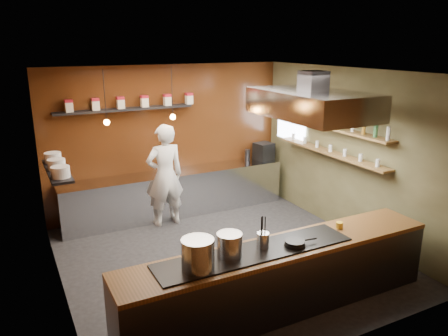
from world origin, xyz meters
TOP-DOWN VIEW (x-y plane):
  - floor at (0.00, 0.00)m, footprint 5.00×5.00m
  - back_wall at (0.00, 2.50)m, footprint 5.00×0.00m
  - left_wall at (-2.50, 0.00)m, footprint 0.00×5.00m
  - right_wall at (2.50, 0.00)m, footprint 0.00×5.00m
  - ceiling at (0.00, 0.00)m, footprint 5.00×5.00m
  - window_pane at (2.45, 1.70)m, footprint 0.00×1.00m
  - prep_counter at (0.00, 2.17)m, footprint 4.60×0.65m
  - pass_counter at (-0.00, -1.60)m, footprint 4.40×0.72m
  - tin_shelf at (-0.90, 2.36)m, footprint 2.60×0.26m
  - plate_shelf at (-2.34, 1.00)m, footprint 0.30×1.40m
  - bottle_shelf_upper at (2.34, 0.30)m, footprint 0.26×2.80m
  - bottle_shelf_lower at (2.34, 0.30)m, footprint 0.26×2.80m
  - extractor_hood at (1.30, -0.40)m, footprint 1.20×2.00m
  - pendant_left at (-1.40, 1.70)m, footprint 0.10×0.10m
  - pendant_right at (-0.20, 1.70)m, footprint 0.10×0.10m
  - storage_tins at (-0.75, 2.36)m, footprint 2.43×0.13m
  - plate_stacks at (-2.34, 1.00)m, footprint 0.26×1.16m
  - bottles at (2.34, 0.30)m, footprint 0.06×2.66m
  - wine_glasses at (2.34, 0.30)m, footprint 0.07×2.37m
  - stockpot_large at (-1.21, -1.68)m, footprint 0.48×0.48m
  - stockpot_small at (-0.75, -1.57)m, footprint 0.34×0.34m
  - utensil_crock at (-0.28, -1.57)m, footprint 0.19×0.19m
  - frying_pan at (0.12, -1.70)m, footprint 0.44×0.27m
  - butter_jar at (1.02, -1.50)m, footprint 0.12×0.12m
  - espresso_machine at (2.10, 2.20)m, footprint 0.42×0.41m
  - chef at (-0.37, 1.77)m, footprint 0.73×0.48m

SIDE VIEW (x-z plane):
  - floor at x=0.00m, z-range 0.00..0.00m
  - prep_counter at x=0.00m, z-range 0.00..0.90m
  - pass_counter at x=0.00m, z-range 0.00..0.94m
  - butter_jar at x=1.02m, z-range 0.92..1.01m
  - frying_pan at x=0.12m, z-range 0.94..1.01m
  - chef at x=-0.37m, z-range 0.00..1.97m
  - utensil_crock at x=-0.28m, z-range 0.94..1.14m
  - espresso_machine at x=2.10m, z-range 0.90..1.27m
  - stockpot_small at x=-0.75m, z-range 0.94..1.23m
  - stockpot_large at x=-1.21m, z-range 0.94..1.31m
  - bottle_shelf_lower at x=2.34m, z-range 1.43..1.47m
  - back_wall at x=0.00m, z-range -1.00..4.00m
  - left_wall at x=-2.50m, z-range -1.00..4.00m
  - right_wall at x=2.50m, z-range -1.00..4.00m
  - wine_glasses at x=2.34m, z-range 1.47..1.60m
  - plate_shelf at x=-2.34m, z-range 1.53..1.57m
  - plate_stacks at x=-2.34m, z-range 1.57..1.73m
  - window_pane at x=2.45m, z-range 1.40..2.40m
  - bottle_shelf_upper at x=2.34m, z-range 1.90..1.94m
  - bottles at x=2.34m, z-range 1.94..2.18m
  - pendant_left at x=-1.40m, z-range 1.68..2.63m
  - pendant_right at x=-0.20m, z-range 1.68..2.63m
  - tin_shelf at x=-0.90m, z-range 2.18..2.22m
  - storage_tins at x=-0.75m, z-range 2.22..2.44m
  - extractor_hood at x=1.30m, z-range 2.15..2.87m
  - ceiling at x=0.00m, z-range 3.00..3.00m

